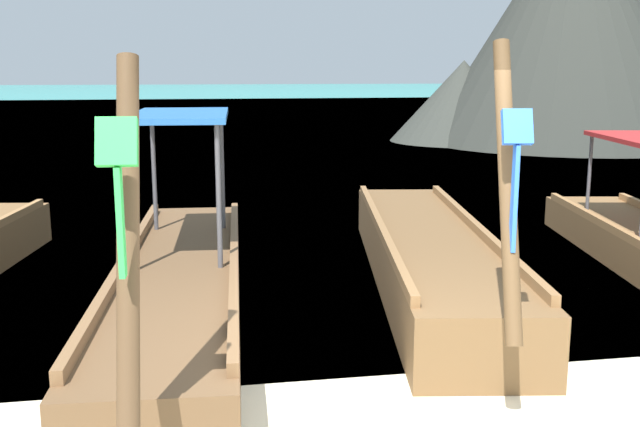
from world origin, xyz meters
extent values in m
plane|color=teal|center=(0.00, 61.17, 0.00)|extent=(120.00, 120.00, 0.00)
cube|color=brown|center=(-1.48, 2.69, 0.31)|extent=(1.49, 6.07, 0.63)
cube|color=brown|center=(-2.00, 2.72, 0.68)|extent=(0.41, 5.52, 0.10)
cube|color=brown|center=(-0.95, 2.65, 0.68)|extent=(0.41, 5.52, 0.10)
cylinder|color=brown|center=(-1.66, -0.49, 1.60)|extent=(0.17, 0.78, 1.99)
cube|color=green|center=(-1.68, -0.68, 2.16)|extent=(0.21, 0.15, 0.25)
cube|color=green|center=(-1.68, -0.70, 1.76)|extent=(0.03, 0.08, 0.56)
cylinder|color=#4C4C51|center=(-1.88, 2.56, 1.31)|extent=(0.05, 0.05, 1.38)
cylinder|color=#4C4C51|center=(-1.09, 2.51, 1.31)|extent=(0.05, 0.05, 1.38)
cylinder|color=#4C4C51|center=(-1.77, 4.36, 1.31)|extent=(0.05, 0.05, 1.38)
cylinder|color=#4C4C51|center=(-0.98, 4.31, 1.31)|extent=(0.05, 0.05, 1.38)
cube|color=#235BA3|center=(-1.43, 3.44, 2.03)|extent=(1.08, 2.06, 0.06)
cube|color=brown|center=(1.37, 3.65, 0.32)|extent=(2.12, 6.19, 0.64)
cube|color=brown|center=(0.82, 3.74, 0.69)|extent=(0.94, 5.54, 0.10)
cube|color=brown|center=(1.93, 3.57, 0.69)|extent=(0.94, 5.54, 0.10)
cylinder|color=brown|center=(0.87, 0.44, 1.67)|extent=(0.25, 0.85, 2.10)
cube|color=blue|center=(0.85, 0.28, 2.12)|extent=(0.22, 0.17, 0.25)
cube|color=blue|center=(0.85, 0.26, 1.63)|extent=(0.04, 0.08, 0.74)
cube|color=#996C3F|center=(3.88, 3.63, 0.51)|extent=(1.04, 5.51, 0.10)
cylinder|color=#4C4C51|center=(4.30, 5.25, 1.02)|extent=(0.06, 0.06, 1.12)
cone|color=#2D302B|center=(11.48, 19.40, 4.10)|extent=(9.71, 9.71, 8.20)
cone|color=#32352F|center=(8.07, 20.37, 1.41)|extent=(5.06, 5.06, 2.81)
camera|label=1|loc=(-1.31, -4.37, 2.50)|focal=41.14mm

